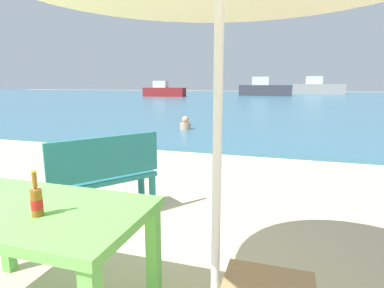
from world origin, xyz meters
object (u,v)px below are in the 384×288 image
(picnic_table_green, at_px, (34,224))
(beer_bottle_amber, at_px, (36,200))
(boat_sailboat, at_px, (318,88))
(bench_teal_center, at_px, (104,173))
(boat_cargo_ship, at_px, (164,91))
(boat_tanker, at_px, (265,89))
(swimmer_person, at_px, (185,124))

(picnic_table_green, height_order, beer_bottle_amber, beer_bottle_amber)
(boat_sailboat, bearing_deg, beer_bottle_amber, -96.34)
(picnic_table_green, distance_m, bench_teal_center, 1.46)
(boat_cargo_ship, distance_m, boat_sailboat, 20.49)
(boat_cargo_ship, relative_size, boat_tanker, 0.78)
(bench_teal_center, bearing_deg, boat_tanker, 91.50)
(picnic_table_green, distance_m, boat_cargo_ship, 32.02)
(swimmer_person, distance_m, boat_cargo_ship, 24.29)
(boat_cargo_ship, bearing_deg, boat_tanker, 27.72)
(boat_sailboat, bearing_deg, swimmer_person, -100.54)
(beer_bottle_amber, bearing_deg, boat_sailboat, 83.66)
(bench_teal_center, relative_size, swimmer_person, 2.89)
(boat_cargo_ship, height_order, boat_tanker, boat_tanker)
(swimmer_person, relative_size, boat_sailboat, 0.07)
(picnic_table_green, bearing_deg, boat_cargo_ship, 110.96)
(beer_bottle_amber, bearing_deg, bench_teal_center, 110.24)
(picnic_table_green, height_order, boat_cargo_ship, boat_cargo_ship)
(boat_cargo_ship, bearing_deg, swimmer_person, -66.04)
(picnic_table_green, xyz_separation_m, boat_cargo_ship, (-11.46, 29.90, 0.02))
(bench_teal_center, bearing_deg, beer_bottle_amber, -69.76)
(swimmer_person, height_order, boat_cargo_ship, boat_cargo_ship)
(beer_bottle_amber, distance_m, bench_teal_center, 1.62)
(bench_teal_center, bearing_deg, swimmer_person, 100.58)
(beer_bottle_amber, height_order, swimmer_person, beer_bottle_amber)
(boat_sailboat, bearing_deg, boat_cargo_ship, -142.71)
(swimmer_person, height_order, boat_sailboat, boat_sailboat)
(picnic_table_green, height_order, swimmer_person, picnic_table_green)
(boat_cargo_ship, distance_m, boat_tanker, 11.47)
(picnic_table_green, distance_m, beer_bottle_amber, 0.26)
(picnic_table_green, relative_size, boat_sailboat, 0.22)
(bench_teal_center, distance_m, boat_sailboat, 41.26)
(picnic_table_green, bearing_deg, swimmer_person, 101.69)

